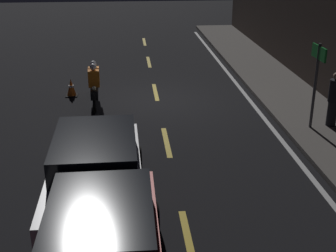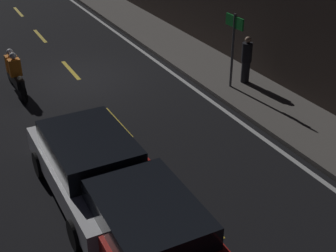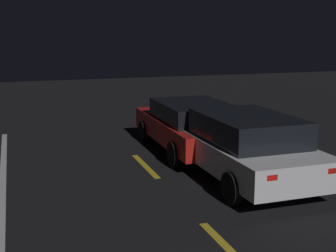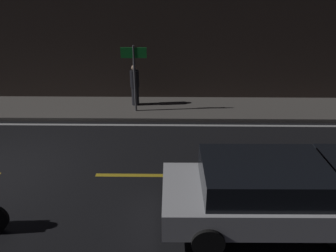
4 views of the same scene
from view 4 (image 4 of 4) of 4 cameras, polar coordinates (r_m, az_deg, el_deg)
ground_plane at (r=9.65m, az=-27.21°, el=-7.49°), size 56.00×56.00×0.00m
raised_curb at (r=13.34m, az=-18.90°, el=2.96°), size 28.00×2.26×0.14m
building_front at (r=13.83m, az=-18.90°, el=16.34°), size 28.00×0.30×6.01m
lane_dash_d at (r=8.61m, az=-5.92°, el=-8.53°), size 2.00×0.14×0.01m
lane_dash_e at (r=9.25m, az=23.29°, el=-8.09°), size 2.00×0.14×0.01m
lane_solid_kerb at (r=12.18m, az=-20.85°, el=0.25°), size 25.20×0.14×0.01m
sedan_white at (r=7.00m, az=17.19°, el=-10.95°), size 4.43×2.01×1.41m
pedestrian at (r=12.59m, az=-5.79°, el=7.10°), size 0.34×0.34×1.56m
shop_sign at (r=11.74m, az=-5.92°, el=10.36°), size 0.90×0.08×2.40m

